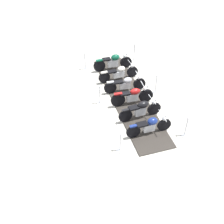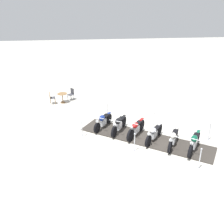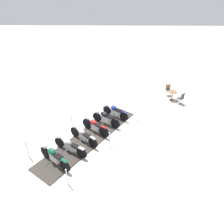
{
  "view_description": "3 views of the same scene",
  "coord_description": "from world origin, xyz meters",
  "views": [
    {
      "loc": [
        -6.41,
        9.44,
        9.09
      ],
      "look_at": [
        -0.7,
        2.21,
        0.94
      ],
      "focal_mm": 45.79,
      "sensor_mm": 36.0,
      "label": 1
    },
    {
      "loc": [
        -3.35,
        -12.01,
        7.16
      ],
      "look_at": [
        -1.65,
        1.65,
        1.01
      ],
      "focal_mm": 40.12,
      "sensor_mm": 36.0,
      "label": 2
    },
    {
      "loc": [
        9.6,
        1.52,
        7.94
      ],
      "look_at": [
        -1.35,
        1.33,
        1.01
      ],
      "focal_mm": 32.35,
      "sensor_mm": 36.0,
      "label": 3
    }
  ],
  "objects": [
    {
      "name": "cafe_chair_across_table",
      "position": [
        -5.7,
        5.95,
        0.55
      ],
      "size": [
        0.47,
        0.47,
        0.95
      ],
      "rotation": [
        0.0,
        0.0,
        0.2
      ],
      "color": "olive",
      "rests_on": "ground_plane"
    },
    {
      "name": "ground_plane",
      "position": [
        0.0,
        0.0,
        0.0
      ],
      "size": [
        80.0,
        80.0,
        0.0
      ],
      "primitive_type": "plane",
      "color": "beige"
    },
    {
      "name": "stanchion_right_front",
      "position": [
        -3.5,
        0.63,
        0.36
      ],
      "size": [
        0.3,
        0.3,
        1.05
      ],
      "color": "silver",
      "rests_on": "ground_plane"
    },
    {
      "name": "display_platform",
      "position": [
        0.0,
        0.0,
        0.03
      ],
      "size": [
        7.18,
        5.71,
        0.05
      ],
      "primitive_type": "cube",
      "rotation": [
        0.0,
        0.0,
        -0.61
      ],
      "color": "#38332D",
      "rests_on": "ground_plane"
    },
    {
      "name": "stanchion_left_front",
      "position": [
        -1.8,
        3.06,
        0.3
      ],
      "size": [
        0.35,
        0.35,
        1.01
      ],
      "color": "silver",
      "rests_on": "ground_plane"
    },
    {
      "name": "motorcycle_maroon",
      "position": [
        -0.46,
        0.29,
        0.53
      ],
      "size": [
        1.39,
        1.76,
        1.04
      ],
      "rotation": [
        0.0,
        0.0,
        -2.23
      ],
      "color": "black",
      "rests_on": "display_platform"
    },
    {
      "name": "stanchion_right_rear",
      "position": [
        1.8,
        -3.06,
        0.4
      ],
      "size": [
        0.3,
        0.3,
        1.15
      ],
      "color": "silver",
      "rests_on": "ground_plane"
    },
    {
      "name": "stanchion_left_mid",
      "position": [
        0.85,
        1.22,
        0.37
      ],
      "size": [
        0.31,
        0.31,
        1.08
      ],
      "color": "silver",
      "rests_on": "ground_plane"
    },
    {
      "name": "stanchion_right_mid",
      "position": [
        -0.85,
        -1.22,
        0.37
      ],
      "size": [
        0.3,
        0.3,
        1.07
      ],
      "color": "silver",
      "rests_on": "ground_plane"
    },
    {
      "name": "stanchion_left_rear",
      "position": [
        3.5,
        -0.63,
        0.35
      ],
      "size": [
        0.33,
        0.33,
        1.08
      ],
      "color": "silver",
      "rests_on": "ground_plane"
    },
    {
      "name": "motorcycle_chrome",
      "position": [
        0.42,
        -0.33,
        0.49
      ],
      "size": [
        1.46,
        1.78,
        0.95
      ],
      "rotation": [
        0.0,
        0.0,
        -2.25
      ],
      "color": "black",
      "rests_on": "display_platform"
    },
    {
      "name": "cafe_table",
      "position": [
        -4.89,
        6.11,
        0.56
      ],
      "size": [
        0.73,
        0.73,
        0.74
      ],
      "color": "olive",
      "rests_on": "ground_plane"
    },
    {
      "name": "cafe_chair_near_table",
      "position": [
        -4.24,
        6.62,
        0.53
      ],
      "size": [
        0.56,
        0.56,
        0.94
      ],
      "rotation": [
        0.0,
        0.0,
        -2.48
      ],
      "color": "#2D2D33",
      "rests_on": "ground_plane"
    },
    {
      "name": "motorcycle_forest",
      "position": [
        2.19,
        -1.57,
        0.53
      ],
      "size": [
        1.43,
        1.85,
        0.98
      ],
      "rotation": [
        0.0,
        0.0,
        -2.21
      ],
      "color": "black",
      "rests_on": "display_platform"
    },
    {
      "name": "motorcycle_navy",
      "position": [
        -2.23,
        1.51,
        0.52
      ],
      "size": [
        1.29,
        1.76,
        0.92
      ],
      "rotation": [
        0.0,
        0.0,
        -2.18
      ],
      "color": "black",
      "rests_on": "display_platform"
    },
    {
      "name": "motorcycle_cream",
      "position": [
        1.31,
        -0.95,
        0.47
      ],
      "size": [
        1.3,
        1.99,
        0.92
      ],
      "rotation": [
        0.0,
        0.0,
        -2.12
      ],
      "color": "black",
      "rests_on": "display_platform"
    },
    {
      "name": "motorcycle_black",
      "position": [
        -1.35,
        0.89,
        0.55
      ],
      "size": [
        1.2,
        1.84,
        0.96
      ],
      "rotation": [
        0.0,
        0.0,
        -2.12
      ],
      "color": "black",
      "rests_on": "display_platform"
    }
  ]
}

